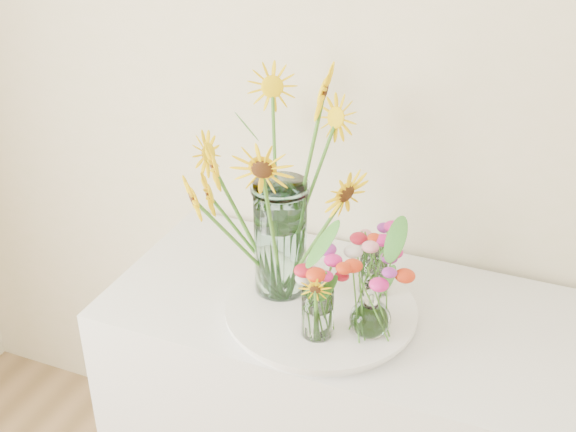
# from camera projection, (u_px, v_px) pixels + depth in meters

# --- Properties ---
(tray) EXTENTS (0.45, 0.45, 0.02)m
(tray) POSITION_uv_depth(u_px,v_px,m) (321.00, 312.00, 1.80)
(tray) COLOR white
(tray) RESTS_ON counter
(mason_jar) EXTENTS (0.14, 0.14, 0.31)m
(mason_jar) POSITION_uv_depth(u_px,v_px,m) (280.00, 238.00, 1.79)
(mason_jar) COLOR #A9D8D4
(mason_jar) RESTS_ON tray
(sunflower_bouquet) EXTENTS (0.83, 0.83, 0.60)m
(sunflower_bouquet) POSITION_uv_depth(u_px,v_px,m) (280.00, 186.00, 1.72)
(sunflower_bouquet) COLOR yellow
(sunflower_bouquet) RESTS_ON tray
(small_vase_a) EXTENTS (0.08, 0.08, 0.13)m
(small_vase_a) POSITION_uv_depth(u_px,v_px,m) (317.00, 313.00, 1.67)
(small_vase_a) COLOR white
(small_vase_a) RESTS_ON tray
(wildflower_posy_a) EXTENTS (0.17, 0.17, 0.22)m
(wildflower_posy_a) POSITION_uv_depth(u_px,v_px,m) (318.00, 297.00, 1.65)
(wildflower_posy_a) COLOR red
(wildflower_posy_a) RESTS_ON tray
(small_vase_b) EXTENTS (0.13, 0.13, 0.14)m
(small_vase_b) POSITION_uv_depth(u_px,v_px,m) (371.00, 309.00, 1.67)
(small_vase_b) COLOR white
(small_vase_b) RESTS_ON tray
(wildflower_posy_b) EXTENTS (0.23, 0.23, 0.23)m
(wildflower_posy_b) POSITION_uv_depth(u_px,v_px,m) (372.00, 293.00, 1.65)
(wildflower_posy_b) COLOR red
(wildflower_posy_b) RESTS_ON tray
(small_vase_c) EXTENTS (0.09, 0.09, 0.12)m
(small_vase_c) POSITION_uv_depth(u_px,v_px,m) (373.00, 273.00, 1.82)
(small_vase_c) COLOR white
(small_vase_c) RESTS_ON tray
(wildflower_posy_c) EXTENTS (0.17, 0.17, 0.21)m
(wildflower_posy_c) POSITION_uv_depth(u_px,v_px,m) (374.00, 258.00, 1.80)
(wildflower_posy_c) COLOR red
(wildflower_posy_c) RESTS_ON tray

